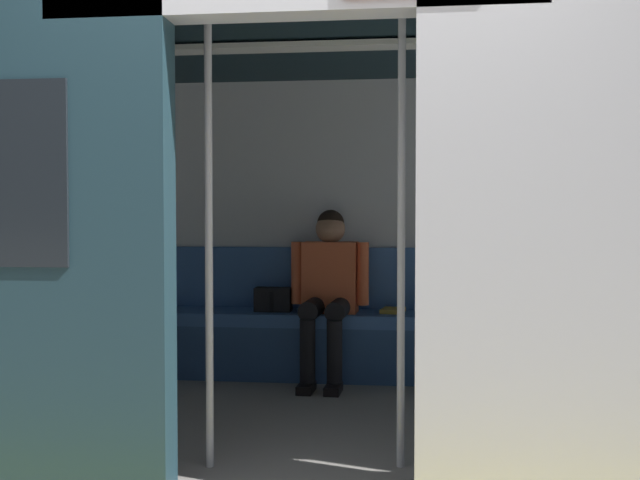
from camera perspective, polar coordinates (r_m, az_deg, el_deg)
The scene contains 7 objects.
train_car at distance 4.24m, azimuth -0.56°, elevation 6.58°, with size 6.40×2.78×2.28m.
bench_seat at distance 5.32m, azimuth 1.61°, elevation -6.75°, with size 3.00×0.44×0.47m.
person_seated at distance 5.24m, azimuth 0.64°, elevation -3.28°, with size 0.55×0.69×1.20m.
handbag at distance 5.40m, azimuth -3.57°, elevation -4.53°, with size 0.26×0.15×0.17m.
book at distance 5.36m, azimuth 5.55°, elevation -5.35°, with size 0.15×0.22×0.03m, color gold.
grab_pole_door at distance 3.47m, azimuth -8.44°, elevation 0.24°, with size 0.04×0.04×2.14m, color silver.
grab_pole_far at distance 3.46m, azimuth 6.19°, elevation 0.24°, with size 0.04×0.04×2.14m, color silver.
Camera 1 is at (-0.47, 2.97, 1.18)m, focal length 42.13 mm.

